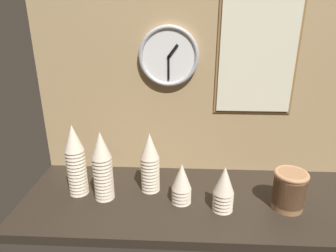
% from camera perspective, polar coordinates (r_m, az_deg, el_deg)
% --- Properties ---
extents(ground_plane, '(1.60, 0.56, 0.04)m').
position_cam_1_polar(ground_plane, '(1.37, 7.22, -13.93)').
color(ground_plane, black).
extents(wall_tiled_back, '(1.60, 0.03, 1.05)m').
position_cam_1_polar(wall_tiled_back, '(1.41, 7.50, 11.15)').
color(wall_tiled_back, tan).
rests_on(wall_tiled_back, ground_plane).
extents(cup_stack_center_right, '(0.08, 0.08, 0.20)m').
position_cam_1_polar(cup_stack_center_right, '(1.25, 10.59, -11.63)').
color(cup_stack_center_right, beige).
rests_on(cup_stack_center_right, ground_plane).
extents(cup_stack_left, '(0.08, 0.08, 0.31)m').
position_cam_1_polar(cup_stack_left, '(1.30, -12.39, -7.43)').
color(cup_stack_left, beige).
rests_on(cup_stack_left, ground_plane).
extents(cup_stack_far_left, '(0.08, 0.08, 0.33)m').
position_cam_1_polar(cup_stack_far_left, '(1.36, -17.19, -6.22)').
color(cup_stack_far_left, beige).
rests_on(cup_stack_far_left, ground_plane).
extents(cup_stack_center_left, '(0.08, 0.08, 0.28)m').
position_cam_1_polar(cup_stack_center_left, '(1.33, -3.44, -6.92)').
color(cup_stack_center_left, beige).
rests_on(cup_stack_center_left, ground_plane).
extents(cup_stack_center, '(0.08, 0.08, 0.18)m').
position_cam_1_polar(cup_stack_center, '(1.28, 2.60, -10.80)').
color(cup_stack_center, beige).
rests_on(cup_stack_center, ground_plane).
extents(bowl_stack_right, '(0.14, 0.14, 0.16)m').
position_cam_1_polar(bowl_stack_right, '(1.34, 22.08, -11.08)').
color(bowl_stack_right, '#996B47').
rests_on(bowl_stack_right, ground_plane).
extents(wall_clock, '(0.27, 0.03, 0.27)m').
position_cam_1_polar(wall_clock, '(1.37, 0.14, 13.10)').
color(wall_clock, white).
extents(menu_board, '(0.36, 0.01, 0.54)m').
position_cam_1_polar(menu_board, '(1.42, 16.67, 12.69)').
color(menu_board, olive).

